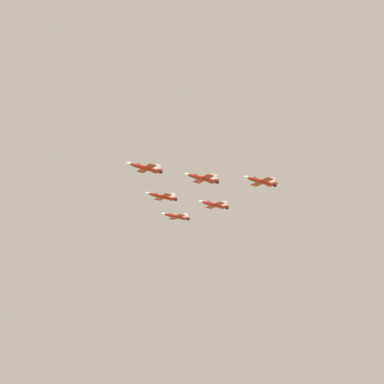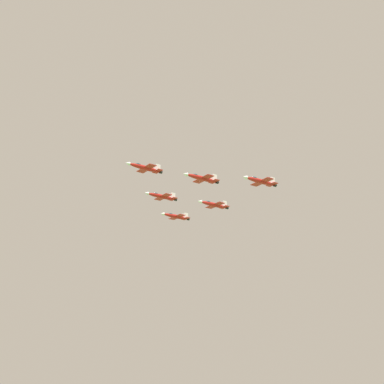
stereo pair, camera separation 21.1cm
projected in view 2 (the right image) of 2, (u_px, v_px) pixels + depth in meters
name	position (u px, v px, depth m)	size (l,w,h in m)	color
jet_lead	(145.00, 168.00, 215.21)	(13.40, 15.00, 3.74)	red
jet_left_wingman	(202.00, 178.00, 211.49)	(13.63, 14.61, 3.71)	red
jet_right_wingman	(162.00, 196.00, 235.44)	(13.20, 14.28, 3.62)	red
jet_left_outer	(260.00, 181.00, 208.90)	(13.69, 14.69, 3.73)	red
jet_right_outer	(176.00, 216.00, 256.39)	(12.94, 14.40, 3.60)	red
jet_slot_rear	(214.00, 205.00, 232.00)	(13.03, 14.34, 3.60)	red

